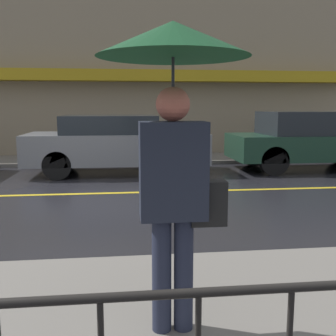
{
  "coord_description": "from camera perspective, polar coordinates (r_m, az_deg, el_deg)",
  "views": [
    {
      "loc": [
        0.97,
        -7.4,
        1.63
      ],
      "look_at": [
        1.53,
        -2.61,
        0.88
      ],
      "focal_mm": 42.0,
      "sensor_mm": 36.0,
      "label": 1
    }
  ],
  "objects": [
    {
      "name": "ground_plane",
      "position": [
        7.64,
        -13.79,
        -3.71
      ],
      "size": [
        80.0,
        80.0,
        0.0
      ],
      "primitive_type": "plane",
      "color": "black"
    },
    {
      "name": "sidewalk_far",
      "position": [
        12.05,
        -11.18,
        1.18
      ],
      "size": [
        28.0,
        2.0,
        0.11
      ],
      "color": "slate",
      "rests_on": "ground_plane"
    },
    {
      "name": "lane_marking",
      "position": [
        7.64,
        -13.79,
        -3.68
      ],
      "size": [
        25.2,
        0.12,
        0.01
      ],
      "color": "gold",
      "rests_on": "ground_plane"
    },
    {
      "name": "building_storefront",
      "position": [
        13.13,
        -11.18,
        14.33
      ],
      "size": [
        28.0,
        0.85,
        5.88
      ],
      "color": "gray",
      "rests_on": "ground_plane"
    },
    {
      "name": "pedestrian",
      "position": [
        2.53,
        0.87,
        10.21
      ],
      "size": [
        0.97,
        0.97,
        2.05
      ],
      "rotation": [
        0.0,
        0.0,
        3.14
      ],
      "color": "#23283D",
      "rests_on": "sidewalk_near"
    },
    {
      "name": "car_grey",
      "position": [
        9.77,
        -7.55,
        3.57
      ],
      "size": [
        4.36,
        1.75,
        1.42
      ],
      "color": "slate",
      "rests_on": "ground_plane"
    },
    {
      "name": "car_dark_green",
      "position": [
        10.89,
        19.72,
        3.83
      ],
      "size": [
        4.12,
        1.79,
        1.51
      ],
      "color": "#193828",
      "rests_on": "ground_plane"
    }
  ]
}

